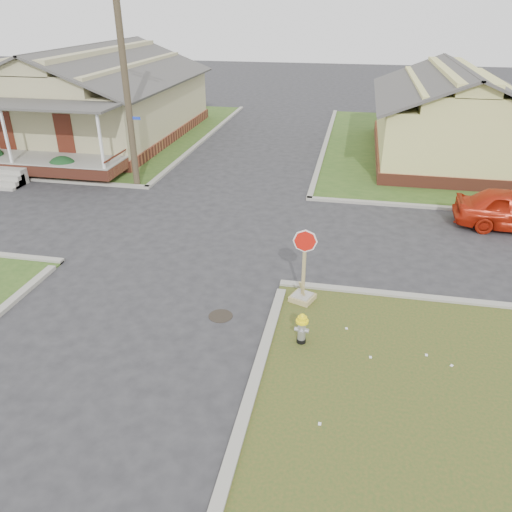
# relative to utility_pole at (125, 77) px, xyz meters

# --- Properties ---
(ground) EXTENTS (120.00, 120.00, 0.00)m
(ground) POSITION_rel_utility_pole_xyz_m (4.20, -8.90, -4.66)
(ground) COLOR #272629
(ground) RESTS_ON ground
(verge_far_left) EXTENTS (19.00, 19.00, 0.05)m
(verge_far_left) POSITION_rel_utility_pole_xyz_m (-8.80, 9.10, -4.64)
(verge_far_left) COLOR #2F4E1B
(verge_far_left) RESTS_ON ground
(curbs) EXTENTS (80.00, 40.00, 0.12)m
(curbs) POSITION_rel_utility_pole_xyz_m (4.20, -3.90, -4.66)
(curbs) COLOR gray
(curbs) RESTS_ON ground
(manhole) EXTENTS (0.64, 0.64, 0.01)m
(manhole) POSITION_rel_utility_pole_xyz_m (6.40, -9.40, -4.66)
(manhole) COLOR black
(manhole) RESTS_ON ground
(corner_house) EXTENTS (10.10, 15.50, 5.30)m
(corner_house) POSITION_rel_utility_pole_xyz_m (-5.80, 7.78, -2.38)
(corner_house) COLOR brown
(corner_house) RESTS_ON ground
(side_house_yellow) EXTENTS (7.60, 11.60, 4.70)m
(side_house_yellow) POSITION_rel_utility_pole_xyz_m (14.20, 7.60, -2.47)
(side_house_yellow) COLOR brown
(side_house_yellow) RESTS_ON ground
(utility_pole) EXTENTS (1.80, 0.28, 9.00)m
(utility_pole) POSITION_rel_utility_pole_xyz_m (0.00, 0.00, 0.00)
(utility_pole) COLOR #3E3224
(utility_pole) RESTS_ON ground
(fire_hydrant) EXTENTS (0.30, 0.30, 0.81)m
(fire_hydrant) POSITION_rel_utility_pole_xyz_m (8.63, -10.16, -4.17)
(fire_hydrant) COLOR black
(fire_hydrant) RESTS_ON ground
(stop_sign) EXTENTS (0.61, 0.59, 2.14)m
(stop_sign) POSITION_rel_utility_pole_xyz_m (8.43, -8.26, -4.15)
(stop_sign) COLOR #A09457
(stop_sign) RESTS_ON ground
(hedge_right) EXTENTS (1.41, 1.15, 1.07)m
(hedge_right) POSITION_rel_utility_pole_xyz_m (-3.62, 0.09, -4.07)
(hedge_right) COLOR #163D1C
(hedge_right) RESTS_ON verge_far_left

